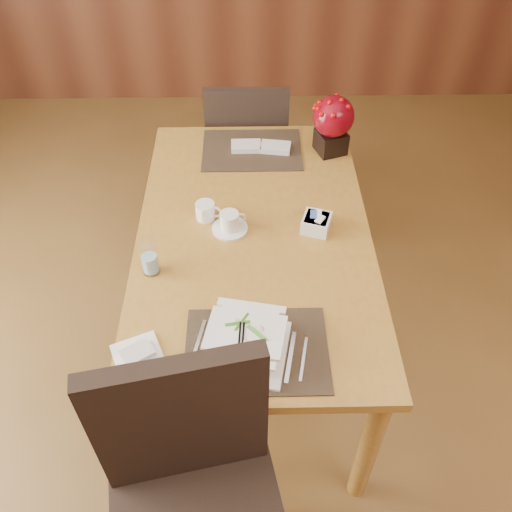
{
  "coord_description": "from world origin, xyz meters",
  "views": [
    {
      "loc": [
        -0.02,
        -0.94,
        2.17
      ],
      "look_at": [
        0.0,
        0.35,
        0.87
      ],
      "focal_mm": 38.0,
      "sensor_mm": 36.0,
      "label": 1
    }
  ],
  "objects_px": {
    "berry_decor": "(333,122)",
    "bread_plate": "(138,356)",
    "dining_table": "(254,250)",
    "creamer_jug": "(205,211)",
    "sugar_caddy": "(316,223)",
    "water_glass": "(149,257)",
    "soup_setting": "(246,342)",
    "coffee_cup": "(230,223)",
    "far_chair": "(248,148)",
    "near_chair": "(194,496)"
  },
  "relations": [
    {
      "from": "coffee_cup",
      "to": "water_glass",
      "type": "xyz_separation_m",
      "value": [
        -0.28,
        -0.22,
        0.04
      ]
    },
    {
      "from": "far_chair",
      "to": "water_glass",
      "type": "bearing_deg",
      "value": 74.01
    },
    {
      "from": "soup_setting",
      "to": "creamer_jug",
      "type": "height_order",
      "value": "soup_setting"
    },
    {
      "from": "dining_table",
      "to": "coffee_cup",
      "type": "bearing_deg",
      "value": 169.7
    },
    {
      "from": "berry_decor",
      "to": "bread_plate",
      "type": "relative_size",
      "value": 1.85
    },
    {
      "from": "dining_table",
      "to": "near_chair",
      "type": "xyz_separation_m",
      "value": [
        -0.19,
        -0.94,
        -0.05
      ]
    },
    {
      "from": "dining_table",
      "to": "bread_plate",
      "type": "xyz_separation_m",
      "value": [
        -0.37,
        -0.57,
        0.1
      ]
    },
    {
      "from": "dining_table",
      "to": "water_glass",
      "type": "bearing_deg",
      "value": -151.58
    },
    {
      "from": "near_chair",
      "to": "soup_setting",
      "type": "bearing_deg",
      "value": 57.34
    },
    {
      "from": "dining_table",
      "to": "coffee_cup",
      "type": "xyz_separation_m",
      "value": [
        -0.09,
        0.02,
        0.13
      ]
    },
    {
      "from": "dining_table",
      "to": "far_chair",
      "type": "distance_m",
      "value": 0.92
    },
    {
      "from": "near_chair",
      "to": "far_chair",
      "type": "height_order",
      "value": "near_chair"
    },
    {
      "from": "dining_table",
      "to": "coffee_cup",
      "type": "distance_m",
      "value": 0.16
    },
    {
      "from": "sugar_caddy",
      "to": "coffee_cup",
      "type": "bearing_deg",
      "value": 179.04
    },
    {
      "from": "far_chair",
      "to": "dining_table",
      "type": "bearing_deg",
      "value": 92.76
    },
    {
      "from": "berry_decor",
      "to": "bread_plate",
      "type": "bearing_deg",
      "value": -123.27
    },
    {
      "from": "coffee_cup",
      "to": "bread_plate",
      "type": "distance_m",
      "value": 0.65
    },
    {
      "from": "water_glass",
      "to": "bread_plate",
      "type": "height_order",
      "value": "water_glass"
    },
    {
      "from": "soup_setting",
      "to": "creamer_jug",
      "type": "relative_size",
      "value": 3.05
    },
    {
      "from": "dining_table",
      "to": "bread_plate",
      "type": "relative_size",
      "value": 10.36
    },
    {
      "from": "sugar_caddy",
      "to": "far_chair",
      "type": "xyz_separation_m",
      "value": [
        -0.26,
        0.9,
        -0.26
      ]
    },
    {
      "from": "coffee_cup",
      "to": "far_chair",
      "type": "relative_size",
      "value": 0.15
    },
    {
      "from": "sugar_caddy",
      "to": "berry_decor",
      "type": "relative_size",
      "value": 0.38
    },
    {
      "from": "berry_decor",
      "to": "far_chair",
      "type": "xyz_separation_m",
      "value": [
        -0.37,
        0.37,
        -0.38
      ]
    },
    {
      "from": "water_glass",
      "to": "sugar_caddy",
      "type": "xyz_separation_m",
      "value": [
        0.61,
        0.21,
        -0.04
      ]
    },
    {
      "from": "soup_setting",
      "to": "far_chair",
      "type": "relative_size",
      "value": 0.33
    },
    {
      "from": "dining_table",
      "to": "soup_setting",
      "type": "relative_size",
      "value": 5.0
    },
    {
      "from": "water_glass",
      "to": "sugar_caddy",
      "type": "bearing_deg",
      "value": 19.11
    },
    {
      "from": "berry_decor",
      "to": "far_chair",
      "type": "relative_size",
      "value": 0.29
    },
    {
      "from": "dining_table",
      "to": "soup_setting",
      "type": "xyz_separation_m",
      "value": [
        -0.03,
        -0.55,
        0.15
      ]
    },
    {
      "from": "creamer_jug",
      "to": "near_chair",
      "type": "bearing_deg",
      "value": -75.92
    },
    {
      "from": "near_chair",
      "to": "water_glass",
      "type": "bearing_deg",
      "value": 92.69
    },
    {
      "from": "soup_setting",
      "to": "water_glass",
      "type": "xyz_separation_m",
      "value": [
        -0.34,
        0.35,
        0.02
      ]
    },
    {
      "from": "bread_plate",
      "to": "far_chair",
      "type": "xyz_separation_m",
      "value": [
        0.35,
        1.48,
        -0.24
      ]
    },
    {
      "from": "dining_table",
      "to": "water_glass",
      "type": "distance_m",
      "value": 0.45
    },
    {
      "from": "berry_decor",
      "to": "near_chair",
      "type": "height_order",
      "value": "near_chair"
    },
    {
      "from": "bread_plate",
      "to": "sugar_caddy",
      "type": "bearing_deg",
      "value": 43.42
    },
    {
      "from": "soup_setting",
      "to": "water_glass",
      "type": "bearing_deg",
      "value": 145.01
    },
    {
      "from": "water_glass",
      "to": "berry_decor",
      "type": "bearing_deg",
      "value": 45.54
    },
    {
      "from": "coffee_cup",
      "to": "berry_decor",
      "type": "bearing_deg",
      "value": 49.39
    },
    {
      "from": "soup_setting",
      "to": "coffee_cup",
      "type": "relative_size",
      "value": 2.15
    },
    {
      "from": "sugar_caddy",
      "to": "far_chair",
      "type": "height_order",
      "value": "far_chair"
    },
    {
      "from": "dining_table",
      "to": "soup_setting",
      "type": "height_order",
      "value": "soup_setting"
    },
    {
      "from": "coffee_cup",
      "to": "dining_table",
      "type": "bearing_deg",
      "value": -10.3
    },
    {
      "from": "bread_plate",
      "to": "near_chair",
      "type": "bearing_deg",
      "value": -63.61
    },
    {
      "from": "dining_table",
      "to": "bread_plate",
      "type": "distance_m",
      "value": 0.68
    },
    {
      "from": "soup_setting",
      "to": "berry_decor",
      "type": "distance_m",
      "value": 1.16
    },
    {
      "from": "soup_setting",
      "to": "bread_plate",
      "type": "height_order",
      "value": "soup_setting"
    },
    {
      "from": "soup_setting",
      "to": "berry_decor",
      "type": "bearing_deg",
      "value": 81.78
    },
    {
      "from": "dining_table",
      "to": "creamer_jug",
      "type": "bearing_deg",
      "value": 155.53
    }
  ]
}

